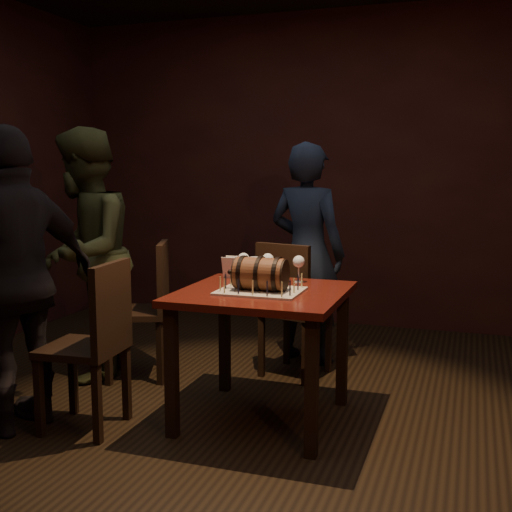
# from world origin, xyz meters

# --- Properties ---
(room_shell) EXTENTS (5.04, 5.04, 2.80)m
(room_shell) POSITION_xyz_m (0.00, 0.00, 1.40)
(room_shell) COLOR black
(room_shell) RESTS_ON ground
(pub_table) EXTENTS (0.90, 0.90, 0.75)m
(pub_table) POSITION_xyz_m (0.10, 0.11, 0.64)
(pub_table) COLOR #43100B
(pub_table) RESTS_ON ground
(cake_board) EXTENTS (0.45, 0.35, 0.01)m
(cake_board) POSITION_xyz_m (0.10, 0.06, 0.76)
(cake_board) COLOR #AE9F8C
(cake_board) RESTS_ON pub_table
(barrel_cake) EXTENTS (0.34, 0.19, 0.19)m
(barrel_cake) POSITION_xyz_m (0.10, 0.06, 0.85)
(barrel_cake) COLOR brown
(barrel_cake) RESTS_ON cake_board
(birthday_candles) EXTENTS (0.40, 0.30, 0.09)m
(birthday_candles) POSITION_xyz_m (0.10, 0.06, 0.80)
(birthday_candles) COLOR #E6D989
(birthday_candles) RESTS_ON cake_board
(wine_glass_left) EXTENTS (0.07, 0.07, 0.16)m
(wine_glass_left) POSITION_xyz_m (-0.13, 0.42, 0.87)
(wine_glass_left) COLOR silver
(wine_glass_left) RESTS_ON pub_table
(wine_glass_mid) EXTENTS (0.07, 0.07, 0.16)m
(wine_glass_mid) POSITION_xyz_m (0.02, 0.45, 0.87)
(wine_glass_mid) COLOR silver
(wine_glass_mid) RESTS_ON pub_table
(wine_glass_right) EXTENTS (0.07, 0.07, 0.16)m
(wine_glass_right) POSITION_xyz_m (0.22, 0.42, 0.87)
(wine_glass_right) COLOR silver
(wine_glass_right) RESTS_ON pub_table
(pint_of_ale) EXTENTS (0.07, 0.07, 0.15)m
(pint_of_ale) POSITION_xyz_m (-0.02, 0.34, 0.82)
(pint_of_ale) COLOR silver
(pint_of_ale) RESTS_ON pub_table
(menu_card) EXTENTS (0.10, 0.05, 0.13)m
(menu_card) POSITION_xyz_m (-0.21, 0.43, 0.81)
(menu_card) COLOR white
(menu_card) RESTS_ON pub_table
(chair_back) EXTENTS (0.49, 0.49, 0.93)m
(chair_back) POSITION_xyz_m (0.04, 0.87, 0.52)
(chair_back) COLOR black
(chair_back) RESTS_ON ground
(chair_left_rear) EXTENTS (0.52, 0.52, 0.93)m
(chair_left_rear) POSITION_xyz_m (-0.87, 0.57, 0.52)
(chair_left_rear) COLOR black
(chair_left_rear) RESTS_ON ground
(chair_left_front) EXTENTS (0.43, 0.43, 0.93)m
(chair_left_front) POSITION_xyz_m (-0.71, -0.32, 0.52)
(chair_left_front) COLOR black
(chair_left_front) RESTS_ON ground
(person_back) EXTENTS (0.66, 0.51, 1.61)m
(person_back) POSITION_xyz_m (0.05, 1.30, 0.80)
(person_back) COLOR #192132
(person_back) RESTS_ON ground
(person_left_rear) EXTENTS (0.88, 0.99, 1.69)m
(person_left_rear) POSITION_xyz_m (-1.28, 0.45, 0.85)
(person_left_rear) COLOR #414422
(person_left_rear) RESTS_ON ground
(person_left_front) EXTENTS (0.66, 1.04, 1.66)m
(person_left_front) POSITION_xyz_m (-1.13, -0.41, 0.83)
(person_left_front) COLOR black
(person_left_front) RESTS_ON ground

